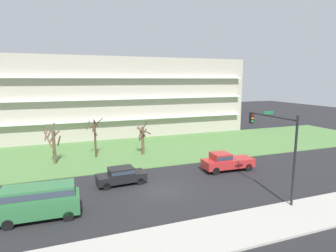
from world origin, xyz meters
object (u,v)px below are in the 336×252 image
at_px(tree_far_left, 53,143).
at_px(pickup_red_center_left, 226,161).
at_px(tree_center, 143,138).
at_px(van_green_center_right, 39,200).
at_px(tree_left, 95,136).
at_px(sedan_black_near_left, 121,175).
at_px(traffic_signal_mast, 278,140).

xyz_separation_m(tree_far_left, pickup_red_center_left, (16.86, -8.88, -1.38)).
bearing_deg(tree_center, van_green_center_right, -129.17).
bearing_deg(tree_left, sedan_black_near_left, -83.36).
height_order(tree_left, pickup_red_center_left, tree_left).
height_order(tree_far_left, sedan_black_near_left, tree_far_left).
relative_size(tree_far_left, pickup_red_center_left, 0.85).
distance_m(tree_left, traffic_signal_mast, 21.17).
relative_size(tree_left, traffic_signal_mast, 0.70).
distance_m(tree_left, sedan_black_near_left, 10.17).
height_order(sedan_black_near_left, traffic_signal_mast, traffic_signal_mast).
relative_size(tree_far_left, van_green_center_right, 0.88).
bearing_deg(tree_far_left, tree_left, 12.52).
bearing_deg(tree_left, pickup_red_center_left, -39.16).
distance_m(tree_left, van_green_center_right, 15.45).
bearing_deg(van_green_center_right, sedan_black_near_left, 36.64).
bearing_deg(tree_center, tree_left, 171.96).
xyz_separation_m(tree_left, van_green_center_right, (-5.35, -14.43, -1.34)).
bearing_deg(tree_center, tree_far_left, -178.74).
distance_m(tree_far_left, van_green_center_right, 13.44).
bearing_deg(traffic_signal_mast, van_green_center_right, 170.96).
relative_size(tree_left, tree_center, 1.15).
bearing_deg(sedan_black_near_left, van_green_center_right, 31.33).
height_order(tree_far_left, tree_center, tree_far_left).
xyz_separation_m(tree_left, tree_center, (5.74, -0.81, -0.52)).
bearing_deg(tree_far_left, traffic_signal_mast, -43.84).
height_order(tree_left, traffic_signal_mast, traffic_signal_mast).
xyz_separation_m(van_green_center_right, traffic_signal_mast, (17.51, -2.79, 3.34)).
height_order(pickup_red_center_left, van_green_center_right, van_green_center_right).
relative_size(tree_center, traffic_signal_mast, 0.60).
height_order(tree_far_left, pickup_red_center_left, tree_far_left).
xyz_separation_m(tree_left, pickup_red_center_left, (12.18, -9.92, -1.71)).
bearing_deg(traffic_signal_mast, pickup_red_center_left, 89.87).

